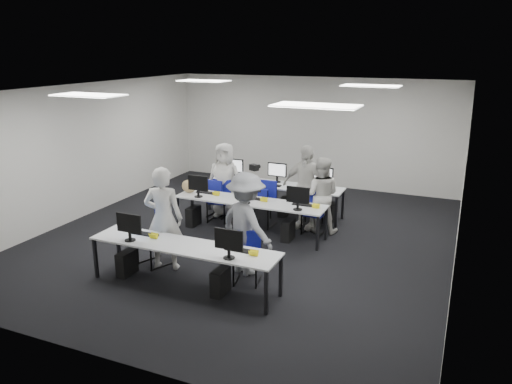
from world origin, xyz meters
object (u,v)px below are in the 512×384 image
at_px(student_1, 321,195).
at_px(student_3, 305,187).
at_px(chair_6, 261,211).
at_px(chair_7, 312,215).
at_px(chair_5, 219,204).
at_px(desk_mid, 250,203).
at_px(desk_front, 184,248).
at_px(student_0, 164,218).
at_px(chair_4, 314,221).
at_px(chair_2, 219,208).
at_px(chair_3, 263,212).
at_px(chair_1, 247,267).
at_px(student_2, 225,180).
at_px(photographer, 246,224).
at_px(chair_0, 156,248).

relative_size(student_1, student_3, 0.88).
xyz_separation_m(chair_6, chair_7, (1.14, 0.13, 0.01)).
relative_size(chair_5, chair_6, 1.10).
xyz_separation_m(desk_mid, chair_6, (-0.07, 0.76, -0.42)).
xyz_separation_m(desk_front, desk_mid, (0.00, 2.60, 0.00)).
height_order(chair_6, student_0, student_0).
xyz_separation_m(chair_4, student_1, (0.08, 0.16, 0.53)).
relative_size(desk_mid, chair_4, 3.78).
height_order(desk_front, chair_2, chair_2).
distance_m(desk_mid, chair_6, 0.87).
distance_m(chair_3, student_0, 2.89).
bearing_deg(chair_4, chair_1, -91.60).
height_order(chair_1, student_0, student_0).
relative_size(student_0, student_3, 1.01).
height_order(desk_mid, chair_6, chair_6).
relative_size(desk_front, chair_2, 3.54).
distance_m(chair_6, student_3, 1.19).
distance_m(chair_4, chair_6, 1.29).
bearing_deg(desk_front, chair_4, 69.12).
relative_size(desk_mid, chair_6, 3.91).
xyz_separation_m(chair_6, student_2, (-0.93, 0.09, 0.60)).
bearing_deg(photographer, chair_3, -49.83).
relative_size(desk_mid, chair_7, 3.74).
bearing_deg(chair_6, chair_7, -5.36).
relative_size(chair_3, student_3, 0.53).
distance_m(chair_1, chair_4, 2.65).
relative_size(chair_5, student_0, 0.49).
height_order(chair_0, photographer, photographer).
height_order(chair_4, student_3, student_3).
relative_size(desk_front, chair_6, 3.91).
height_order(desk_mid, student_1, student_1).
distance_m(desk_front, chair_3, 3.24).
height_order(chair_1, student_3, student_3).
height_order(desk_mid, student_0, student_0).
height_order(chair_0, chair_5, chair_0).
bearing_deg(student_1, student_2, -10.28).
bearing_deg(photographer, chair_5, -28.87).
height_order(chair_4, chair_7, chair_7).
xyz_separation_m(chair_7, student_2, (-2.07, -0.03, 0.58)).
bearing_deg(chair_7, chair_0, -128.56).
xyz_separation_m(chair_1, chair_7, (0.21, 2.93, 0.01)).
bearing_deg(chair_5, chair_0, -83.51).
xyz_separation_m(chair_3, student_0, (-0.75, -2.72, 0.61)).
bearing_deg(student_0, chair_6, -118.73).
relative_size(chair_1, student_1, 0.52).
bearing_deg(chair_0, chair_6, 93.82).
relative_size(chair_0, student_0, 0.51).
xyz_separation_m(chair_2, student_2, (-0.03, 0.35, 0.57)).
height_order(chair_5, student_0, student_0).
bearing_deg(chair_5, chair_1, -51.75).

